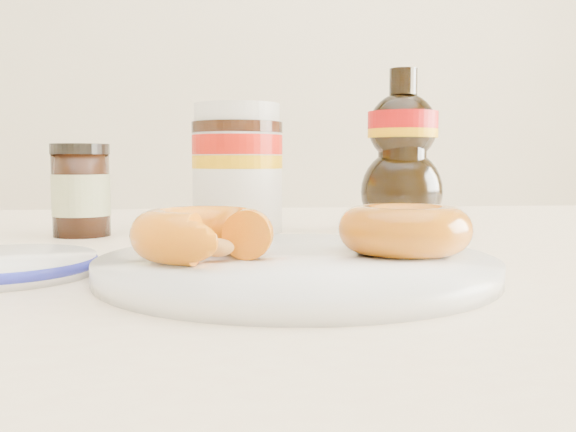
{
  "coord_description": "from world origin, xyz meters",
  "views": [
    {
      "loc": [
        -0.03,
        -0.45,
        0.83
      ],
      "look_at": [
        0.02,
        0.0,
        0.79
      ],
      "focal_mm": 40.0,
      "sensor_mm": 36.0,
      "label": 1
    }
  ],
  "objects": [
    {
      "name": "dining_table",
      "position": [
        0.0,
        0.1,
        0.67
      ],
      "size": [
        1.4,
        0.9,
        0.75
      ],
      "color": "#F6E2BB",
      "rests_on": "ground"
    },
    {
      "name": "plate",
      "position": [
        0.02,
        -0.05,
        0.76
      ],
      "size": [
        0.26,
        0.26,
        0.01
      ],
      "color": "white",
      "rests_on": "dining_table"
    },
    {
      "name": "donut_bitten",
      "position": [
        -0.04,
        -0.05,
        0.78
      ],
      "size": [
        0.12,
        0.12,
        0.03
      ],
      "primitive_type": "torus",
      "rotation": [
        0.0,
        0.0,
        -0.33
      ],
      "color": "orange",
      "rests_on": "plate"
    },
    {
      "name": "donut_whole",
      "position": [
        0.1,
        -0.04,
        0.78
      ],
      "size": [
        0.09,
        0.09,
        0.03
      ],
      "primitive_type": "torus",
      "rotation": [
        0.0,
        0.0,
        -0.05
      ],
      "color": "#AF4E0B",
      "rests_on": "plate"
    },
    {
      "name": "nutella_jar",
      "position": [
        -0.0,
        0.22,
        0.82
      ],
      "size": [
        0.09,
        0.09,
        0.13
      ],
      "rotation": [
        0.0,
        0.0,
        -0.15
      ],
      "color": "white",
      "rests_on": "dining_table"
    },
    {
      "name": "syrup_bottle",
      "position": [
        0.17,
        0.21,
        0.84
      ],
      "size": [
        0.09,
        0.07,
        0.17
      ],
      "primitive_type": null,
      "rotation": [
        0.0,
        0.0,
        0.0
      ],
      "color": "black",
      "rests_on": "dining_table"
    },
    {
      "name": "dark_jar",
      "position": [
        -0.16,
        0.2,
        0.79
      ],
      "size": [
        0.06,
        0.06,
        0.09
      ],
      "rotation": [
        0.0,
        0.0,
        -0.13
      ],
      "color": "black",
      "rests_on": "dining_table"
    }
  ]
}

